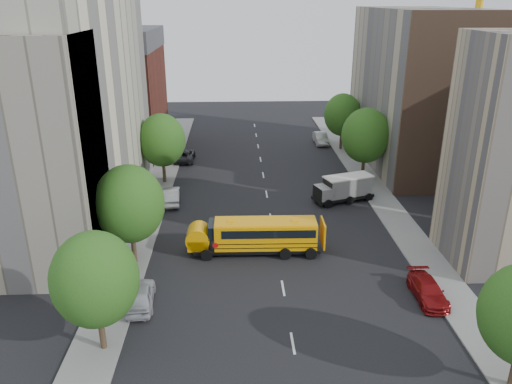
{
  "coord_description": "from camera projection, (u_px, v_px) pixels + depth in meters",
  "views": [
    {
      "loc": [
        -3.24,
        -38.03,
        19.0
      ],
      "look_at": [
        -1.46,
        2.0,
        3.39
      ],
      "focal_mm": 35.0,
      "sensor_mm": 36.0,
      "label": 1
    }
  ],
  "objects": [
    {
      "name": "sidewalk_left",
      "position": [
        147.0,
        215.0,
        46.59
      ],
      "size": [
        3.0,
        80.0,
        0.12
      ],
      "primitive_type": "cube",
      "color": "slate",
      "rests_on": "ground"
    },
    {
      "name": "sidewalk_right",
      "position": [
        390.0,
        211.0,
        47.54
      ],
      "size": [
        3.0,
        80.0,
        0.12
      ],
      "primitive_type": "cube",
      "color": "slate",
      "rests_on": "ground"
    },
    {
      "name": "building_right_sidewall",
      "position": [
        453.0,
        109.0,
        48.29
      ],
      "size": [
        10.1,
        0.3,
        18.0
      ],
      "primitive_type": "cube",
      "color": "brown",
      "rests_on": "ground"
    },
    {
      "name": "parked_car_3",
      "position": [
        428.0,
        290.0,
        33.53
      ],
      "size": [
        1.83,
        4.49,
        1.3
      ],
      "primitive_type": "imported",
      "rotation": [
        0.0,
        0.0,
        -0.0
      ],
      "color": "maroon",
      "rests_on": "ground"
    },
    {
      "name": "street_tree_2",
      "position": [
        162.0,
        140.0,
        53.26
      ],
      "size": [
        4.99,
        4.99,
        7.71
      ],
      "color": "#38281C",
      "rests_on": "ground"
    },
    {
      "name": "lane_markings",
      "position": [
        267.0,
        194.0,
        51.74
      ],
      "size": [
        0.15,
        64.0,
        0.01
      ],
      "primitive_type": "cube",
      "color": "silver",
      "rests_on": "ground"
    },
    {
      "name": "street_tree_1",
      "position": [
        129.0,
        204.0,
        36.46
      ],
      "size": [
        5.12,
        5.12,
        7.9
      ],
      "color": "#38281C",
      "rests_on": "ground"
    },
    {
      "name": "street_tree_5",
      "position": [
        343.0,
        115.0,
        65.39
      ],
      "size": [
        4.86,
        4.86,
        7.51
      ],
      "color": "#38281C",
      "rests_on": "ground"
    },
    {
      "name": "building_left_near",
      "position": [
        21.0,
        161.0,
        34.41
      ],
      "size": [
        10.0,
        7.0,
        17.0
      ],
      "primitive_type": "cube",
      "color": "tan",
      "rests_on": "ground"
    },
    {
      "name": "building_right_far",
      "position": [
        414.0,
        89.0,
        58.53
      ],
      "size": [
        10.0,
        22.0,
        18.0
      ],
      "primitive_type": "cube",
      "color": "tan",
      "rests_on": "ground"
    },
    {
      "name": "parked_car_1",
      "position": [
        171.0,
        196.0,
        49.34
      ],
      "size": [
        2.01,
        4.72,
        1.51
      ],
      "primitive_type": "imported",
      "rotation": [
        0.0,
        0.0,
        3.23
      ],
      "color": "silver",
      "rests_on": "ground"
    },
    {
      "name": "school_bus",
      "position": [
        255.0,
        234.0,
        39.39
      ],
      "size": [
        10.02,
        2.62,
        2.81
      ],
      "rotation": [
        0.0,
        0.0,
        -0.02
      ],
      "color": "black",
      "rests_on": "ground"
    },
    {
      "name": "parked_car_0",
      "position": [
        140.0,
        295.0,
        32.79
      ],
      "size": [
        2.08,
        4.49,
        1.49
      ],
      "primitive_type": "imported",
      "rotation": [
        0.0,
        0.0,
        3.22
      ],
      "color": "#B9B9C0",
      "rests_on": "ground"
    },
    {
      "name": "safari_truck",
      "position": [
        344.0,
        188.0,
        49.52
      ],
      "size": [
        6.39,
        3.96,
        2.59
      ],
      "rotation": [
        0.0,
        0.0,
        0.33
      ],
      "color": "black",
      "rests_on": "ground"
    },
    {
      "name": "building_left_cream",
      "position": [
        65.0,
        108.0,
        43.64
      ],
      "size": [
        10.0,
        26.0,
        20.0
      ],
      "primitive_type": "cube",
      "color": "beige",
      "rests_on": "ground"
    },
    {
      "name": "parked_car_2",
      "position": [
        185.0,
        155.0,
        62.2
      ],
      "size": [
        2.39,
        5.13,
        1.42
      ],
      "primitive_type": "imported",
      "rotation": [
        0.0,
        0.0,
        3.14
      ],
      "color": "black",
      "rests_on": "ground"
    },
    {
      "name": "parked_car_5",
      "position": [
        321.0,
        138.0,
        69.5
      ],
      "size": [
        1.7,
        4.7,
        1.54
      ],
      "primitive_type": "imported",
      "rotation": [
        0.0,
        0.0,
        0.02
      ],
      "color": "#A19F9C",
      "rests_on": "ground"
    },
    {
      "name": "street_tree_4",
      "position": [
        366.0,
        136.0,
        54.08
      ],
      "size": [
        5.25,
        5.25,
        8.1
      ],
      "color": "#38281C",
      "rests_on": "ground"
    },
    {
      "name": "building_left_redbrick",
      "position": [
        121.0,
        100.0,
        65.39
      ],
      "size": [
        10.0,
        15.0,
        13.0
      ],
      "primitive_type": "cube",
      "color": "maroon",
      "rests_on": "ground"
    },
    {
      "name": "street_tree_0",
      "position": [
        95.0,
        279.0,
        27.26
      ],
      "size": [
        4.8,
        4.8,
        7.41
      ],
      "color": "#38281C",
      "rests_on": "ground"
    },
    {
      "name": "ground",
      "position": [
        274.0,
        237.0,
        42.43
      ],
      "size": [
        120.0,
        120.0,
        0.0
      ],
      "primitive_type": "plane",
      "color": "black",
      "rests_on": "ground"
    }
  ]
}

